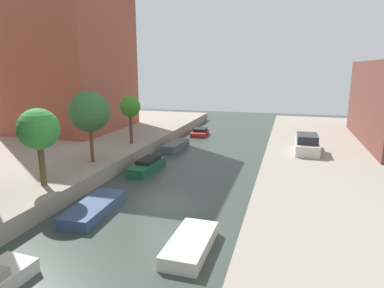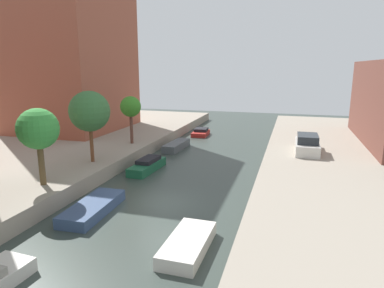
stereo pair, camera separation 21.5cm
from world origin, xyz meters
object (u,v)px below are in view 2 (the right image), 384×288
object	(u,v)px
moored_boat_left_2	(93,208)
moored_boat_left_5	(201,132)
street_tree_4	(131,107)
moored_boat_left_3	(147,165)
apartment_tower_far	(70,42)
moored_boat_left_4	(176,146)
moored_boat_right_2	(188,244)
street_tree_3	(89,111)
street_tree_2	(38,130)
parked_car	(307,145)

from	to	relation	value
moored_boat_left_2	moored_boat_left_5	xyz separation A→B (m)	(0.00, 22.17, 0.04)
street_tree_4	moored_boat_left_2	world-z (taller)	street_tree_4
moored_boat_left_3	moored_boat_left_5	size ratio (longest dim) A/B	1.32
moored_boat_left_3	apartment_tower_far	bearing A→B (deg)	143.22
apartment_tower_far	moored_boat_left_4	xyz separation A→B (m)	(12.53, -2.37, -9.81)
moored_boat_right_2	moored_boat_left_3	bearing A→B (deg)	121.98
moored_boat_left_3	moored_boat_left_4	size ratio (longest dim) A/B	0.97
apartment_tower_far	street_tree_3	size ratio (longest dim) A/B	3.63
moored_boat_left_2	moored_boat_right_2	size ratio (longest dim) A/B	1.23
street_tree_2	street_tree_4	size ratio (longest dim) A/B	1.06
apartment_tower_far	parked_car	world-z (taller)	apartment_tower_far
moored_boat_left_2	apartment_tower_far	bearing A→B (deg)	126.82
street_tree_2	moored_boat_left_5	bearing A→B (deg)	80.39
apartment_tower_far	street_tree_2	distance (m)	19.99
apartment_tower_far	moored_boat_left_3	distance (m)	18.57
moored_boat_right_2	street_tree_3	bearing A→B (deg)	140.14
parked_car	street_tree_3	bearing A→B (deg)	-153.75
apartment_tower_far	street_tree_2	bearing A→B (deg)	-60.68
moored_boat_left_3	moored_boat_left_4	distance (m)	7.09
parked_car	moored_boat_left_5	bearing A→B (deg)	140.91
street_tree_3	parked_car	size ratio (longest dim) A/B	1.12
street_tree_3	parked_car	xyz separation A→B (m)	(14.80, 7.30, -2.99)
street_tree_4	moored_boat_right_2	size ratio (longest dim) A/B	1.13
moored_boat_left_5	moored_boat_right_2	world-z (taller)	moored_boat_left_5
moored_boat_left_5	moored_boat_right_2	size ratio (longest dim) A/B	0.85
moored_boat_left_2	moored_boat_left_5	size ratio (longest dim) A/B	1.45
moored_boat_left_2	moored_boat_left_4	distance (m)	14.98
street_tree_4	moored_boat_left_3	bearing A→B (deg)	-51.76
street_tree_4	moored_boat_left_3	size ratio (longest dim) A/B	1.01
street_tree_3	moored_boat_right_2	distance (m)	13.26
moored_boat_left_2	moored_boat_left_4	xyz separation A→B (m)	(-0.46, 14.97, 0.05)
apartment_tower_far	moored_boat_left_3	world-z (taller)	apartment_tower_far
moored_boat_right_2	moored_boat_left_5	bearing A→B (deg)	103.79
street_tree_4	street_tree_3	bearing A→B (deg)	-90.00
street_tree_3	moored_boat_left_3	distance (m)	5.74
street_tree_3	moored_boat_left_4	xyz separation A→B (m)	(3.18, 9.17, -4.26)
street_tree_2	parked_car	size ratio (longest dim) A/B	0.99
moored_boat_left_3	moored_boat_left_4	bearing A→B (deg)	91.07
street_tree_3	apartment_tower_far	bearing A→B (deg)	129.01
parked_car	moored_boat_right_2	distance (m)	16.24
street_tree_4	moored_boat_left_2	distance (m)	13.21
street_tree_2	street_tree_3	size ratio (longest dim) A/B	0.88
street_tree_2	parked_car	xyz separation A→B (m)	(14.80, 12.40, -2.61)
apartment_tower_far	moored_boat_left_5	bearing A→B (deg)	20.41
apartment_tower_far	street_tree_2	world-z (taller)	apartment_tower_far
parked_car	moored_boat_left_2	bearing A→B (deg)	-130.44
moored_boat_left_2	street_tree_2	bearing A→B (deg)	169.11
street_tree_3	moored_boat_left_4	size ratio (longest dim) A/B	1.18
apartment_tower_far	moored_boat_left_4	size ratio (longest dim) A/B	4.29
street_tree_4	street_tree_2	bearing A→B (deg)	-90.00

